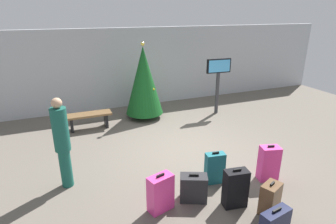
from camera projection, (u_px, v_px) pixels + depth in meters
ground_plane at (186, 150)px, 7.09m from camera, size 16.00×16.00×0.00m
back_wall at (139, 67)px, 10.14m from camera, size 16.00×0.20×2.81m
holiday_tree at (144, 81)px, 8.84m from camera, size 1.21×1.21×2.45m
flight_info_kiosk at (218, 76)px, 9.24m from camera, size 0.85×0.14×1.88m
waiting_bench at (89, 118)px, 8.27m from camera, size 1.34×0.44×0.48m
traveller_0 at (62, 141)px, 5.33m from camera, size 0.38×0.38×1.86m
suitcase_0 at (161, 193)px, 4.87m from camera, size 0.50×0.36×0.72m
suitcase_1 at (235, 188)px, 4.97m from camera, size 0.45×0.29×0.76m
suitcase_2 at (270, 199)px, 4.82m from camera, size 0.44×0.37×0.61m
suitcase_3 at (215, 168)px, 5.67m from camera, size 0.42×0.25×0.70m
suitcase_4 at (269, 163)px, 5.75m from camera, size 0.44×0.35×0.79m
suitcase_5 at (194, 188)px, 5.15m from camera, size 0.57×0.45×0.56m
suitcase_6 at (275, 224)px, 4.28m from camera, size 0.54×0.28×0.54m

